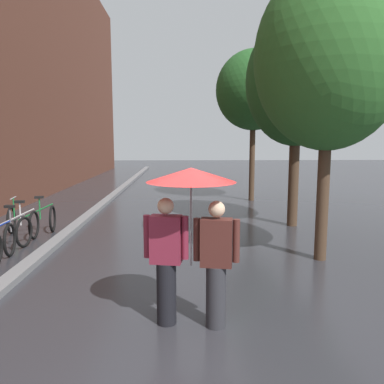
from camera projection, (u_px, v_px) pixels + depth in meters
name	position (u px, v px, depth m)	size (l,w,h in m)	color
ground_plane	(204.00, 330.00, 4.87)	(80.00, 80.00, 0.00)	#2D2D33
kerb_strip	(106.00, 201.00, 14.68)	(0.30, 36.00, 0.12)	slate
street_tree_0	(329.00, 58.00, 7.22)	(2.85, 2.85, 5.72)	#473323
street_tree_1	(297.00, 82.00, 10.26)	(2.76, 2.76, 5.71)	#473323
street_tree_2	(254.00, 90.00, 14.65)	(2.91, 2.91, 5.84)	#473323
parked_bicycle_2	(3.00, 230.00, 8.63)	(1.16, 0.82, 0.96)	black
parked_bicycle_3	(12.00, 224.00, 9.24)	(1.11, 0.75, 0.96)	black
parked_bicycle_4	(32.00, 218.00, 9.93)	(1.17, 0.85, 0.96)	black
couple_under_umbrella	(191.00, 221.00, 4.84)	(1.23, 1.14, 2.07)	black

